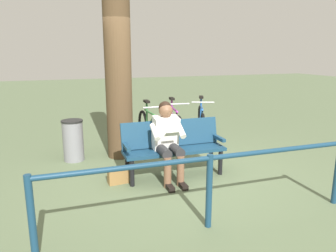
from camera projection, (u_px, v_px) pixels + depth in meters
ground_plane at (184, 173)px, 5.20m from camera, size 40.00×40.00×0.00m
bench at (173, 144)px, 5.04m from camera, size 1.61×0.51×0.87m
person_reading at (168, 138)px, 4.81m from camera, size 0.50×0.77×1.20m
handbag at (118, 176)px, 4.78m from camera, size 0.31×0.16×0.24m
tree_trunk at (117, 49)px, 5.64m from camera, size 0.48×0.48×3.94m
litter_bin at (73, 140)px, 5.75m from camera, size 0.38×0.38×0.74m
bicycle_orange at (201, 122)px, 7.32m from camera, size 0.72×1.58×0.94m
bicycle_black at (173, 124)px, 7.08m from camera, size 0.48×1.67×0.94m
bicycle_silver at (149, 129)px, 6.69m from camera, size 0.48×1.68×0.94m
railing_fence at (210, 176)px, 3.47m from camera, size 3.68×0.13×0.85m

